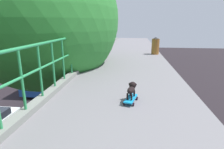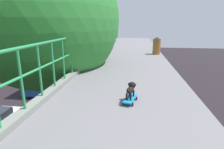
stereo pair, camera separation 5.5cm
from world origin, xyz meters
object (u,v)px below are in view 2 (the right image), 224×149
(toy_skateboard, at_px, (130,99))
(small_dog, at_px, (131,89))
(city_bus, at_px, (55,67))
(litter_bin, at_px, (157,46))

(toy_skateboard, distance_m, small_dog, 0.20)
(city_bus, distance_m, toy_skateboard, 21.36)
(city_bus, xyz_separation_m, small_dog, (10.08, -18.38, 4.15))
(toy_skateboard, height_order, litter_bin, litter_bin)
(small_dog, height_order, litter_bin, litter_bin)
(city_bus, bearing_deg, toy_skateboard, -61.35)
(city_bus, bearing_deg, litter_bin, -47.86)
(city_bus, distance_m, litter_bin, 17.21)
(toy_skateboard, xyz_separation_m, litter_bin, (1.11, 6.07, 0.36))
(toy_skateboard, relative_size, small_dog, 1.29)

